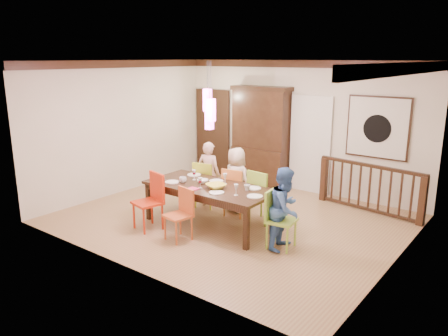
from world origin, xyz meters
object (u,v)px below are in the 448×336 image
Objects in this scene: dining_table at (210,189)px; balustrade at (369,187)px; chair_far_left at (207,181)px; person_far_left at (209,174)px; china_hutch at (260,136)px; person_end_right at (285,208)px; person_far_mid at (236,180)px; chair_end_right at (282,216)px.

balustrade is (2.02, 2.45, -0.18)m from dining_table.
chair_far_left is 0.15m from person_far_left.
dining_table is 1.02× the size of china_hutch.
dining_table is 3.18m from balustrade.
person_end_right is at bearing -1.05° from dining_table.
chair_far_left is 2.13m from china_hutch.
chair_far_left is 3.20m from balustrade.
person_far_mid is at bearing -135.71° from balustrade.
dining_table is 2.53× the size of chair_end_right.
person_far_left is 2.42m from person_end_right.
person_far_mid reaches higher than balustrade.
chair_far_left is at bearing 17.35° from person_far_mid.
chair_far_left is at bearing 65.30° from person_end_right.
china_hutch is 1.75× the size of person_end_right.
person_far_left reaches higher than person_far_mid.
china_hutch reaches higher than chair_end_right.
dining_table is at bearing 80.57° from chair_end_right.
chair_end_right is 0.40× the size of china_hutch.
chair_far_left is 0.74× the size of person_far_mid.
china_hutch is 3.66m from person_end_right.
person_far_left reaches higher than person_end_right.
dining_table is 1.04m from chair_far_left.
china_hutch is at bearing -99.50° from chair_far_left.
balustrade is 1.71× the size of person_far_mid.
person_end_right is at bearing -93.07° from balustrade.
person_far_left is at bearing 63.53° from person_end_right.
balustrade is at bearing -138.63° from person_far_mid.
china_hutch is 2.86m from balustrade.
person_far_left reaches higher than balustrade.
person_far_left is at bearing -89.34° from china_hutch.
balustrade reaches higher than dining_table.
person_far_mid is (-2.09, -1.55, 0.14)m from balustrade.
china_hutch reaches higher than chair_far_left.
china_hutch is 1.81× the size of person_far_mid.
dining_table is 0.90m from person_far_mid.
person_end_right is (-0.48, -2.48, 0.16)m from balustrade.
person_end_right reaches higher than chair_far_left.
person_end_right is at bearing 155.02° from person_far_mid.
chair_end_right is at bearing 149.06° from chair_far_left.
china_hutch is at bearing -65.67° from person_far_mid.
chair_end_right is 0.71× the size of person_end_right.
balustrade reaches higher than chair_far_left.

